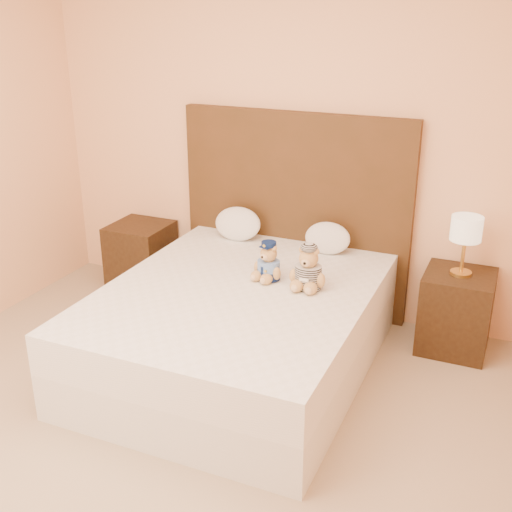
{
  "coord_description": "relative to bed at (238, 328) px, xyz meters",
  "views": [
    {
      "loc": [
        1.56,
        -2.1,
        2.23
      ],
      "look_at": [
        0.02,
        1.45,
        0.68
      ],
      "focal_mm": 45.0,
      "sensor_mm": 36.0,
      "label": 1
    }
  ],
  "objects": [
    {
      "name": "teddy_police",
      "position": [
        0.12,
        0.22,
        0.4
      ],
      "size": [
        0.27,
        0.27,
        0.25
      ],
      "primitive_type": null,
      "rotation": [
        0.0,
        0.0,
        -0.29
      ],
      "color": "#A97042",
      "rests_on": "bed"
    },
    {
      "name": "nightstand_right",
      "position": [
        1.25,
        0.8,
        -0.0
      ],
      "size": [
        0.45,
        0.45,
        0.55
      ],
      "primitive_type": "cube",
      "color": "#332210",
      "rests_on": "ground"
    },
    {
      "name": "nightstand_left",
      "position": [
        -1.25,
        0.8,
        -0.0
      ],
      "size": [
        0.45,
        0.45,
        0.55
      ],
      "primitive_type": "cube",
      "color": "#332210",
      "rests_on": "ground"
    },
    {
      "name": "room_walls",
      "position": [
        0.0,
        -0.74,
        1.53
      ],
      "size": [
        4.04,
        4.52,
        2.72
      ],
      "color": "#F6B686",
      "rests_on": "ground"
    },
    {
      "name": "pillow_right",
      "position": [
        0.32,
        0.83,
        0.39
      ],
      "size": [
        0.33,
        0.21,
        0.23
      ],
      "primitive_type": "ellipsoid",
      "color": "white",
      "rests_on": "bed"
    },
    {
      "name": "bed",
      "position": [
        0.0,
        0.0,
        0.0
      ],
      "size": [
        1.6,
        2.0,
        0.55
      ],
      "color": "white",
      "rests_on": "ground"
    },
    {
      "name": "headboard",
      "position": [
        0.0,
        1.01,
        0.47
      ],
      "size": [
        1.75,
        0.08,
        1.5
      ],
      "primitive_type": "cube",
      "color": "#472B15",
      "rests_on": "ground"
    },
    {
      "name": "lamp",
      "position": [
        1.25,
        0.8,
        0.57
      ],
      "size": [
        0.2,
        0.2,
        0.4
      ],
      "color": "gold",
      "rests_on": "nightstand_right"
    },
    {
      "name": "ground",
      "position": [
        0.0,
        -1.2,
        -0.28
      ],
      "size": [
        4.0,
        4.5,
        0.0
      ],
      "primitive_type": "cube",
      "color": "tan",
      "rests_on": "ground"
    },
    {
      "name": "teddy_prisoner",
      "position": [
        0.4,
        0.19,
        0.41
      ],
      "size": [
        0.25,
        0.24,
        0.28
      ],
      "primitive_type": null,
      "rotation": [
        0.0,
        0.0,
        -0.01
      ],
      "color": "#A97042",
      "rests_on": "bed"
    },
    {
      "name": "pillow_left",
      "position": [
        -0.39,
        0.83,
        0.4
      ],
      "size": [
        0.37,
        0.24,
        0.26
      ],
      "primitive_type": "ellipsoid",
      "color": "white",
      "rests_on": "bed"
    }
  ]
}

